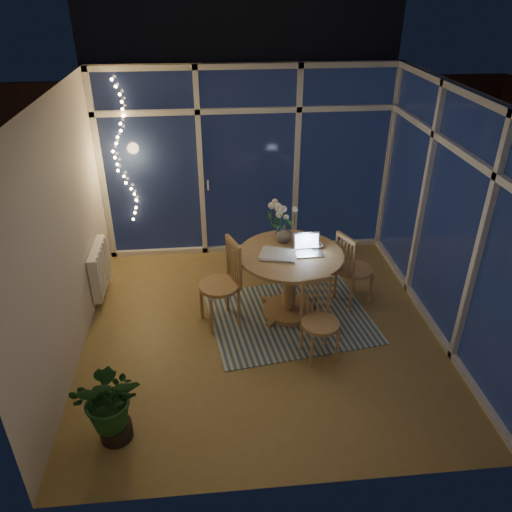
{
  "coord_description": "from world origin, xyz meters",
  "views": [
    {
      "loc": [
        -0.54,
        -4.51,
        3.55
      ],
      "look_at": [
        -0.07,
        0.25,
        0.84
      ],
      "focal_mm": 35.0,
      "sensor_mm": 36.0,
      "label": 1
    }
  ],
  "objects_px": {
    "dining_table": "(290,284)",
    "chair_left": "(219,284)",
    "chair_front": "(321,322)",
    "flower_vase": "(283,234)",
    "chair_right": "(355,268)",
    "laptop": "(309,245)",
    "potted_plant": "(111,405)"
  },
  "relations": [
    {
      "from": "laptop",
      "to": "chair_left",
      "type": "bearing_deg",
      "value": -177.71
    },
    {
      "from": "chair_left",
      "to": "flower_vase",
      "type": "distance_m",
      "value": 0.96
    },
    {
      "from": "chair_left",
      "to": "flower_vase",
      "type": "height_order",
      "value": "chair_left"
    },
    {
      "from": "laptop",
      "to": "flower_vase",
      "type": "distance_m",
      "value": 0.39
    },
    {
      "from": "chair_front",
      "to": "flower_vase",
      "type": "bearing_deg",
      "value": 91.17
    },
    {
      "from": "dining_table",
      "to": "potted_plant",
      "type": "bearing_deg",
      "value": -136.6
    },
    {
      "from": "dining_table",
      "to": "flower_vase",
      "type": "xyz_separation_m",
      "value": [
        -0.04,
        0.29,
        0.51
      ]
    },
    {
      "from": "dining_table",
      "to": "laptop",
      "type": "relative_size",
      "value": 3.93
    },
    {
      "from": "laptop",
      "to": "potted_plant",
      "type": "bearing_deg",
      "value": -142.02
    },
    {
      "from": "chair_right",
      "to": "chair_front",
      "type": "relative_size",
      "value": 1.08
    },
    {
      "from": "chair_left",
      "to": "potted_plant",
      "type": "distance_m",
      "value": 1.86
    },
    {
      "from": "laptop",
      "to": "flower_vase",
      "type": "bearing_deg",
      "value": 125.35
    },
    {
      "from": "chair_front",
      "to": "chair_left",
      "type": "bearing_deg",
      "value": 134.19
    },
    {
      "from": "laptop",
      "to": "flower_vase",
      "type": "height_order",
      "value": "laptop"
    },
    {
      "from": "dining_table",
      "to": "chair_front",
      "type": "bearing_deg",
      "value": -76.59
    },
    {
      "from": "dining_table",
      "to": "chair_left",
      "type": "height_order",
      "value": "chair_left"
    },
    {
      "from": "dining_table",
      "to": "chair_right",
      "type": "xyz_separation_m",
      "value": [
        0.81,
        0.16,
        0.08
      ]
    },
    {
      "from": "chair_left",
      "to": "potted_plant",
      "type": "xyz_separation_m",
      "value": [
        -0.96,
        -1.59,
        -0.14
      ]
    },
    {
      "from": "chair_left",
      "to": "dining_table",
      "type": "bearing_deg",
      "value": 76.96
    },
    {
      "from": "chair_front",
      "to": "potted_plant",
      "type": "xyz_separation_m",
      "value": [
        -1.98,
        -0.88,
        -0.07
      ]
    },
    {
      "from": "chair_left",
      "to": "chair_right",
      "type": "relative_size",
      "value": 1.08
    },
    {
      "from": "potted_plant",
      "to": "flower_vase",
      "type": "bearing_deg",
      "value": 48.62
    },
    {
      "from": "chair_right",
      "to": "flower_vase",
      "type": "xyz_separation_m",
      "value": [
        -0.85,
        0.13,
        0.44
      ]
    },
    {
      "from": "chair_left",
      "to": "potted_plant",
      "type": "relative_size",
      "value": 1.37
    },
    {
      "from": "chair_right",
      "to": "flower_vase",
      "type": "relative_size",
      "value": 4.59
    },
    {
      "from": "chair_right",
      "to": "laptop",
      "type": "xyz_separation_m",
      "value": [
        -0.62,
        -0.18,
        0.44
      ]
    },
    {
      "from": "chair_front",
      "to": "flower_vase",
      "type": "distance_m",
      "value": 1.22
    },
    {
      "from": "chair_left",
      "to": "laptop",
      "type": "relative_size",
      "value": 3.43
    },
    {
      "from": "chair_front",
      "to": "laptop",
      "type": "bearing_deg",
      "value": 78.73
    },
    {
      "from": "chair_front",
      "to": "potted_plant",
      "type": "distance_m",
      "value": 2.17
    },
    {
      "from": "dining_table",
      "to": "chair_right",
      "type": "bearing_deg",
      "value": 10.85
    },
    {
      "from": "chair_right",
      "to": "laptop",
      "type": "relative_size",
      "value": 3.18
    }
  ]
}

